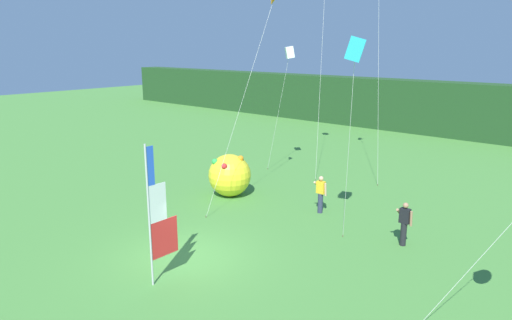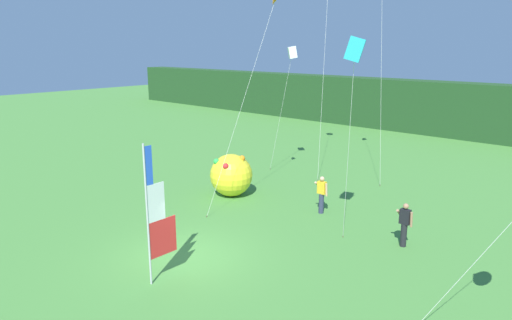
% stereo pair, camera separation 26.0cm
% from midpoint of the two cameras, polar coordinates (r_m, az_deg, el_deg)
% --- Properties ---
extents(ground_plane, '(120.00, 120.00, 0.00)m').
position_cam_midpoint_polar(ground_plane, '(16.28, -9.00, -11.64)').
color(ground_plane, '#478438').
extents(distant_treeline, '(80.00, 2.40, 4.21)m').
position_cam_midpoint_polar(distant_treeline, '(39.12, 24.07, 5.59)').
color(distant_treeline, '#1E421E').
rests_on(distant_treeline, ground).
extents(banner_flag, '(0.06, 1.03, 4.32)m').
position_cam_midpoint_polar(banner_flag, '(14.03, -12.56, -6.90)').
color(banner_flag, '#B7B7BC').
rests_on(banner_flag, ground).
extents(person_near_banner, '(0.55, 0.48, 1.61)m').
position_cam_midpoint_polar(person_near_banner, '(17.35, 17.39, -7.39)').
color(person_near_banner, black).
rests_on(person_near_banner, ground).
extents(person_mid_field, '(0.55, 0.48, 1.63)m').
position_cam_midpoint_polar(person_mid_field, '(19.88, 7.60, -4.10)').
color(person_mid_field, '#2D334C').
rests_on(person_mid_field, ground).
extents(inflatable_balloon, '(2.02, 2.02, 2.02)m').
position_cam_midpoint_polar(inflatable_balloon, '(21.92, -3.60, -1.88)').
color(inflatable_balloon, yellow).
rests_on(inflatable_balloon, ground).
extents(kite_orange_delta_0, '(0.78, 4.11, 9.22)m').
position_cam_midpoint_polar(kite_orange_delta_0, '(20.75, 1.79, 19.03)').
color(kite_orange_delta_0, brown).
rests_on(kite_orange_delta_0, ground).
extents(kite_white_box_2, '(1.42, 0.83, 6.95)m').
position_cam_midpoint_polar(kite_white_box_2, '(25.58, 3.86, 13.01)').
color(kite_white_box_2, brown).
rests_on(kite_white_box_2, ground).
extents(kite_cyan_box_3, '(1.04, 1.25, 7.28)m').
position_cam_midpoint_polar(kite_cyan_box_3, '(15.39, 11.64, 13.14)').
color(kite_cyan_box_3, brown).
rests_on(kite_cyan_box_3, ground).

